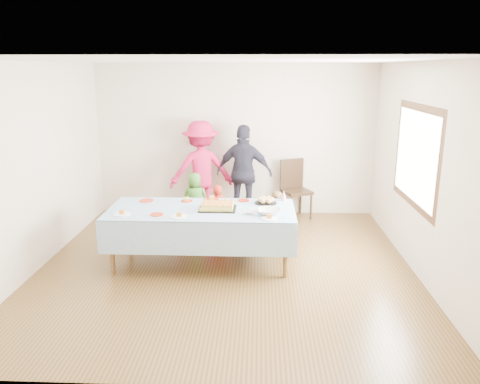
# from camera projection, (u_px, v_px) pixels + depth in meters

# --- Properties ---
(ground) EXTENTS (5.00, 5.00, 0.00)m
(ground) POSITION_uv_depth(u_px,v_px,m) (226.00, 266.00, 6.37)
(ground) COLOR #4E3216
(ground) RESTS_ON ground
(room_walls) EXTENTS (5.04, 5.04, 2.72)m
(room_walls) POSITION_uv_depth(u_px,v_px,m) (229.00, 137.00, 5.92)
(room_walls) COLOR beige
(room_walls) RESTS_ON ground
(party_table) EXTENTS (2.50, 1.10, 0.78)m
(party_table) POSITION_uv_depth(u_px,v_px,m) (201.00, 213.00, 6.29)
(party_table) COLOR #543B1C
(party_table) RESTS_ON ground
(birthday_cake) EXTENTS (0.49, 0.38, 0.09)m
(birthday_cake) POSITION_uv_depth(u_px,v_px,m) (218.00, 206.00, 6.26)
(birthday_cake) COLOR black
(birthday_cake) RESTS_ON party_table
(rolls_tray) EXTENTS (0.31, 0.31, 0.09)m
(rolls_tray) POSITION_uv_depth(u_px,v_px,m) (266.00, 201.00, 6.53)
(rolls_tray) COLOR black
(rolls_tray) RESTS_ON party_table
(punch_bowl) EXTENTS (0.30, 0.30, 0.07)m
(punch_bowl) POSITION_uv_depth(u_px,v_px,m) (269.00, 212.00, 6.03)
(punch_bowl) COLOR silver
(punch_bowl) RESTS_ON party_table
(party_hat) EXTENTS (0.09, 0.09, 0.15)m
(party_hat) POSITION_uv_depth(u_px,v_px,m) (284.00, 195.00, 6.66)
(party_hat) COLOR silver
(party_hat) RESTS_ON party_table
(fork_pile) EXTENTS (0.24, 0.18, 0.07)m
(fork_pile) POSITION_uv_depth(u_px,v_px,m) (251.00, 212.00, 6.04)
(fork_pile) COLOR white
(fork_pile) RESTS_ON party_table
(plate_red_far_a) EXTENTS (0.20, 0.20, 0.01)m
(plate_red_far_a) POSITION_uv_depth(u_px,v_px,m) (146.00, 201.00, 6.65)
(plate_red_far_a) COLOR red
(plate_red_far_a) RESTS_ON party_table
(plate_red_far_b) EXTENTS (0.16, 0.16, 0.01)m
(plate_red_far_b) POSITION_uv_depth(u_px,v_px,m) (187.00, 201.00, 6.64)
(plate_red_far_b) COLOR red
(plate_red_far_b) RESTS_ON party_table
(plate_red_far_c) EXTENTS (0.20, 0.20, 0.01)m
(plate_red_far_c) POSITION_uv_depth(u_px,v_px,m) (212.00, 199.00, 6.71)
(plate_red_far_c) COLOR red
(plate_red_far_c) RESTS_ON party_table
(plate_red_far_d) EXTENTS (0.16, 0.16, 0.01)m
(plate_red_far_d) POSITION_uv_depth(u_px,v_px,m) (244.00, 200.00, 6.66)
(plate_red_far_d) COLOR red
(plate_red_far_d) RESTS_ON party_table
(plate_red_near) EXTENTS (0.17, 0.17, 0.01)m
(plate_red_near) POSITION_uv_depth(u_px,v_px,m) (157.00, 214.00, 6.02)
(plate_red_near) COLOR red
(plate_red_near) RESTS_ON party_table
(plate_white_left) EXTENTS (0.22, 0.22, 0.01)m
(plate_white_left) POSITION_uv_depth(u_px,v_px,m) (122.00, 214.00, 6.04)
(plate_white_left) COLOR white
(plate_white_left) RESTS_ON party_table
(plate_white_mid) EXTENTS (0.21, 0.21, 0.01)m
(plate_white_mid) POSITION_uv_depth(u_px,v_px,m) (179.00, 217.00, 5.93)
(plate_white_mid) COLOR white
(plate_white_mid) RESTS_ON party_table
(plate_white_right) EXTENTS (0.20, 0.20, 0.01)m
(plate_white_right) POSITION_uv_depth(u_px,v_px,m) (269.00, 218.00, 5.86)
(plate_white_right) COLOR white
(plate_white_right) RESTS_ON party_table
(dining_chair) EXTENTS (0.59, 0.59, 1.04)m
(dining_chair) POSITION_uv_depth(u_px,v_px,m) (294.00, 185.00, 8.38)
(dining_chair) COLOR black
(dining_chair) RESTS_ON ground
(toddler_left) EXTENTS (0.33, 0.23, 0.86)m
(toddler_left) POSITION_uv_depth(u_px,v_px,m) (218.00, 211.00, 7.35)
(toddler_left) COLOR #B52116
(toddler_left) RESTS_ON ground
(toddler_mid) EXTENTS (0.47, 0.33, 0.93)m
(toddler_mid) POSITION_uv_depth(u_px,v_px,m) (195.00, 200.00, 7.87)
(toddler_mid) COLOR #3B7627
(toddler_mid) RESTS_ON ground
(toddler_right) EXTENTS (0.49, 0.44, 0.82)m
(toddler_right) POSITION_uv_depth(u_px,v_px,m) (275.00, 218.00, 7.11)
(toddler_right) COLOR tan
(toddler_right) RESTS_ON ground
(adult_left) EXTENTS (1.25, 0.91, 1.73)m
(adult_left) POSITION_uv_depth(u_px,v_px,m) (201.00, 170.00, 8.30)
(adult_left) COLOR #C5184A
(adult_left) RESTS_ON ground
(adult_right) EXTENTS (1.05, 0.59, 1.68)m
(adult_right) POSITION_uv_depth(u_px,v_px,m) (244.00, 173.00, 8.16)
(adult_right) COLOR #252533
(adult_right) RESTS_ON ground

